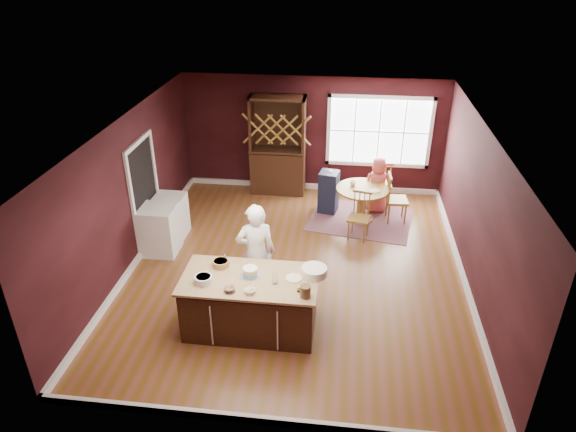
{
  "coord_description": "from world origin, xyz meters",
  "views": [
    {
      "loc": [
        0.78,
        -7.8,
        5.3
      ],
      "look_at": [
        -0.16,
        0.05,
        1.05
      ],
      "focal_mm": 32.0,
      "sensor_mm": 36.0,
      "label": 1
    }
  ],
  "objects_px": {
    "dryer": "(171,216)",
    "seated_woman": "(378,185)",
    "dining_table": "(362,197)",
    "kitchen_island": "(251,304)",
    "chair_north": "(381,182)",
    "high_chair": "(329,191)",
    "chair_south": "(359,216)",
    "toddler": "(328,177)",
    "hutch": "(278,146)",
    "washer": "(160,230)",
    "baker": "(256,253)",
    "layer_cake": "(250,272)",
    "chair_east": "(397,198)"
  },
  "relations": [
    {
      "from": "seated_woman",
      "to": "hutch",
      "type": "xyz_separation_m",
      "value": [
        -2.28,
        0.75,
        0.52
      ]
    },
    {
      "from": "layer_cake",
      "to": "hutch",
      "type": "distance_m",
      "value": 4.85
    },
    {
      "from": "dining_table",
      "to": "dryer",
      "type": "distance_m",
      "value": 3.97
    },
    {
      "from": "seated_woman",
      "to": "dryer",
      "type": "bearing_deg",
      "value": 16.11
    },
    {
      "from": "dining_table",
      "to": "hutch",
      "type": "distance_m",
      "value": 2.38
    },
    {
      "from": "dining_table",
      "to": "chair_east",
      "type": "xyz_separation_m",
      "value": [
        0.74,
        0.06,
        0.0
      ]
    },
    {
      "from": "dining_table",
      "to": "layer_cake",
      "type": "distance_m",
      "value": 4.04
    },
    {
      "from": "high_chair",
      "to": "toddler",
      "type": "xyz_separation_m",
      "value": [
        -0.03,
        0.02,
        0.32
      ]
    },
    {
      "from": "chair_north",
      "to": "layer_cake",
      "type": "bearing_deg",
      "value": 62.67
    },
    {
      "from": "layer_cake",
      "to": "chair_east",
      "type": "xyz_separation_m",
      "value": [
        2.44,
        3.69,
        -0.45
      ]
    },
    {
      "from": "washer",
      "to": "dining_table",
      "type": "bearing_deg",
      "value": 24.43
    },
    {
      "from": "chair_south",
      "to": "chair_north",
      "type": "relative_size",
      "value": 0.9
    },
    {
      "from": "seated_woman",
      "to": "washer",
      "type": "bearing_deg",
      "value": 23.45
    },
    {
      "from": "kitchen_island",
      "to": "seated_woman",
      "type": "distance_m",
      "value": 4.64
    },
    {
      "from": "dryer",
      "to": "chair_east",
      "type": "bearing_deg",
      "value": 14.2
    },
    {
      "from": "baker",
      "to": "layer_cake",
      "type": "bearing_deg",
      "value": 77.26
    },
    {
      "from": "kitchen_island",
      "to": "chair_south",
      "type": "bearing_deg",
      "value": 60.8
    },
    {
      "from": "kitchen_island",
      "to": "chair_north",
      "type": "xyz_separation_m",
      "value": [
        2.13,
        4.53,
        0.11
      ]
    },
    {
      "from": "seated_woman",
      "to": "toddler",
      "type": "xyz_separation_m",
      "value": [
        -1.08,
        -0.11,
        0.18
      ]
    },
    {
      "from": "baker",
      "to": "layer_cake",
      "type": "distance_m",
      "value": 0.69
    },
    {
      "from": "kitchen_island",
      "to": "chair_east",
      "type": "height_order",
      "value": "chair_east"
    },
    {
      "from": "kitchen_island",
      "to": "high_chair",
      "type": "height_order",
      "value": "high_chair"
    },
    {
      "from": "dryer",
      "to": "layer_cake",
      "type": "bearing_deg",
      "value": -50.23
    },
    {
      "from": "chair_south",
      "to": "washer",
      "type": "height_order",
      "value": "chair_south"
    },
    {
      "from": "toddler",
      "to": "hutch",
      "type": "bearing_deg",
      "value": 144.48
    },
    {
      "from": "chair_east",
      "to": "hutch",
      "type": "xyz_separation_m",
      "value": [
        -2.69,
        1.15,
        0.61
      ]
    },
    {
      "from": "seated_woman",
      "to": "dryer",
      "type": "relative_size",
      "value": 1.46
    },
    {
      "from": "kitchen_island",
      "to": "washer",
      "type": "distance_m",
      "value": 2.9
    },
    {
      "from": "chair_north",
      "to": "kitchen_island",
      "type": "bearing_deg",
      "value": 63.08
    },
    {
      "from": "dining_table",
      "to": "layer_cake",
      "type": "xyz_separation_m",
      "value": [
        -1.7,
        -3.63,
        0.45
      ]
    },
    {
      "from": "layer_cake",
      "to": "washer",
      "type": "bearing_deg",
      "value": 138.05
    },
    {
      "from": "layer_cake",
      "to": "chair_south",
      "type": "distance_m",
      "value": 3.32
    },
    {
      "from": "baker",
      "to": "layer_cake",
      "type": "xyz_separation_m",
      "value": [
        0.04,
        -0.68,
        0.11
      ]
    },
    {
      "from": "kitchen_island",
      "to": "dining_table",
      "type": "bearing_deg",
      "value": 65.42
    },
    {
      "from": "dining_table",
      "to": "chair_north",
      "type": "xyz_separation_m",
      "value": [
        0.43,
        0.82,
        0.01
      ]
    },
    {
      "from": "dining_table",
      "to": "chair_north",
      "type": "bearing_deg",
      "value": 62.4
    },
    {
      "from": "hutch",
      "to": "dryer",
      "type": "distance_m",
      "value": 3.05
    },
    {
      "from": "chair_south",
      "to": "seated_woman",
      "type": "height_order",
      "value": "seated_woman"
    },
    {
      "from": "kitchen_island",
      "to": "hutch",
      "type": "distance_m",
      "value": 4.98
    },
    {
      "from": "toddler",
      "to": "dryer",
      "type": "height_order",
      "value": "toddler"
    },
    {
      "from": "dryer",
      "to": "seated_woman",
      "type": "bearing_deg",
      "value": 20.5
    },
    {
      "from": "kitchen_island",
      "to": "chair_north",
      "type": "bearing_deg",
      "value": 64.86
    },
    {
      "from": "high_chair",
      "to": "chair_east",
      "type": "bearing_deg",
      "value": 0.61
    },
    {
      "from": "chair_north",
      "to": "toddler",
      "type": "xyz_separation_m",
      "value": [
        -1.18,
        -0.47,
        0.26
      ]
    },
    {
      "from": "dining_table",
      "to": "dryer",
      "type": "bearing_deg",
      "value": -164.01
    },
    {
      "from": "kitchen_island",
      "to": "dryer",
      "type": "height_order",
      "value": "kitchen_island"
    },
    {
      "from": "kitchen_island",
      "to": "seated_woman",
      "type": "xyz_separation_m",
      "value": [
        2.03,
        4.17,
        0.19
      ]
    },
    {
      "from": "baker",
      "to": "chair_east",
      "type": "height_order",
      "value": "baker"
    },
    {
      "from": "baker",
      "to": "washer",
      "type": "relative_size",
      "value": 1.87
    },
    {
      "from": "seated_woman",
      "to": "dryer",
      "type": "xyz_separation_m",
      "value": [
        -4.15,
        -1.55,
        -0.2
      ]
    }
  ]
}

